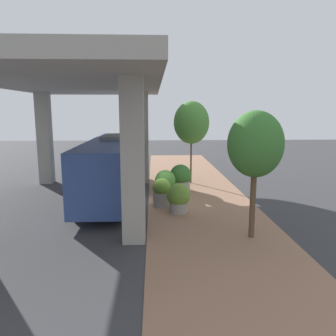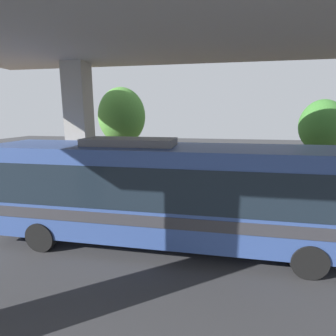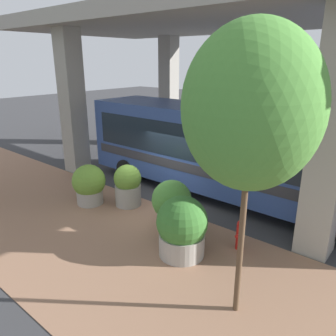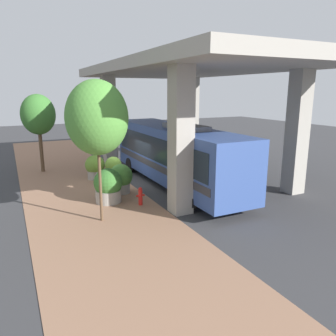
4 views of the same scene
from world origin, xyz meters
name	(u,v)px [view 1 (image 1 of 4)]	position (x,y,z in m)	size (l,w,h in m)	color
ground_plane	(149,203)	(0.00, 0.00, 0.00)	(80.00, 80.00, 0.00)	#38383A
sidewalk_strip	(200,202)	(-3.00, 0.00, 0.01)	(6.00, 40.00, 0.02)	#936B51
overpass	(73,92)	(4.00, 0.00, 6.25)	(9.40, 19.19, 7.14)	#9E998E
bus	(112,164)	(2.25, -1.62, 2.01)	(2.80, 12.26, 3.70)	#334C8C
fire_hydrant	(161,180)	(-0.81, -3.92, 0.46)	(0.42, 0.20, 0.92)	red
planter_front	(165,182)	(-1.03, -1.60, 0.83)	(1.28, 1.28, 1.61)	#9E998E
planter_middle	(181,178)	(-2.09, -2.83, 0.85)	(1.41, 1.41, 1.75)	#9E998E
planter_back	(162,192)	(-0.74, 0.73, 0.80)	(1.01, 1.01, 1.58)	#9E998E
planter_extra	(178,198)	(-1.58, 1.93, 0.78)	(1.23, 1.23, 1.54)	#9E998E
street_tree_near	(255,145)	(-4.39, 5.43, 3.90)	(2.24, 2.24, 5.27)	brown
street_tree_far	(191,123)	(-3.02, -5.04, 4.40)	(2.52, 2.52, 5.92)	brown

